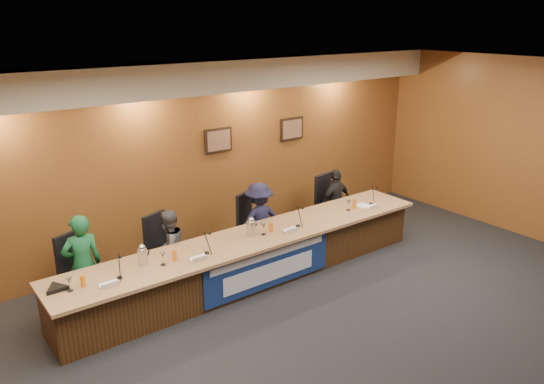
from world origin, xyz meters
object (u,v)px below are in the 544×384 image
(dais_body, at_px, (253,259))
(panelist_c, at_px, (259,221))
(panelist_a, at_px, (83,265))
(office_chair_c, at_px, (256,229))
(banner, at_px, (269,267))
(office_chair_a, at_px, (82,277))
(panelist_d, at_px, (335,202))
(carafe_mid, at_px, (251,229))
(carafe_left, at_px, (143,257))
(speakerphone, at_px, (56,288))
(office_chair_d, at_px, (331,207))
(office_chair_b, at_px, (167,254))
(panelist_b, at_px, (169,249))

(dais_body, bearing_deg, panelist_c, 47.94)
(panelist_a, distance_m, office_chair_c, 2.90)
(banner, distance_m, office_chair_a, 2.60)
(panelist_d, height_order, office_chair_c, panelist_d)
(carafe_mid, bearing_deg, panelist_c, 46.67)
(panelist_a, height_order, office_chair_a, panelist_a)
(carafe_left, xyz_separation_m, carafe_mid, (1.69, -0.07, 0.00))
(panelist_c, distance_m, speakerphone, 3.44)
(panelist_c, bearing_deg, carafe_mid, 51.28)
(panelist_a, xyz_separation_m, office_chair_d, (4.61, 0.10, -0.23))
(banner, bearing_deg, speakerphone, 171.07)
(office_chair_b, bearing_deg, office_chair_c, -19.53)
(carafe_mid, bearing_deg, dais_body, 20.59)
(office_chair_c, bearing_deg, panelist_c, -114.37)
(banner, bearing_deg, office_chair_b, 133.77)
(dais_body, height_order, office_chair_c, dais_body)
(office_chair_b, bearing_deg, dais_body, -52.92)
(office_chair_c, bearing_deg, office_chair_d, -24.37)
(dais_body, distance_m, panelist_a, 2.44)
(panelist_b, distance_m, carafe_mid, 1.24)
(panelist_a, relative_size, panelist_d, 1.15)
(dais_body, distance_m, office_chair_b, 1.30)
(office_chair_a, relative_size, carafe_mid, 2.14)
(office_chair_b, height_order, carafe_left, carafe_left)
(office_chair_d, bearing_deg, office_chair_c, 169.50)
(speakerphone, bearing_deg, office_chair_a, 53.87)
(office_chair_a, height_order, office_chair_d, same)
(panelist_c, distance_m, carafe_mid, 0.89)
(office_chair_b, bearing_deg, carafe_mid, -54.44)
(banner, height_order, panelist_d, panelist_d)
(panelist_c, xyz_separation_m, office_chair_c, (0.00, 0.10, -0.17))
(banner, relative_size, panelist_d, 1.78)
(panelist_b, bearing_deg, office_chair_a, -24.41)
(panelist_a, relative_size, speakerphone, 4.43)
(panelist_b, bearing_deg, dais_body, 130.61)
(banner, relative_size, panelist_c, 1.69)
(office_chair_d, height_order, carafe_left, carafe_left)
(banner, height_order, office_chair_a, banner)
(banner, bearing_deg, panelist_d, 24.27)
(office_chair_b, bearing_deg, banner, -65.76)
(office_chair_a, distance_m, office_chair_d, 4.61)
(panelist_c, height_order, office_chair_c, panelist_c)
(panelist_c, height_order, office_chair_b, panelist_c)
(panelist_b, xyz_separation_m, carafe_mid, (1.04, -0.63, 0.27))
(office_chair_c, relative_size, carafe_left, 2.18)
(panelist_c, bearing_deg, panelist_b, 4.62)
(dais_body, relative_size, carafe_left, 27.26)
(office_chair_b, relative_size, office_chair_c, 1.00)
(panelist_c, relative_size, office_chair_b, 2.71)
(office_chair_b, bearing_deg, panelist_b, -109.53)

